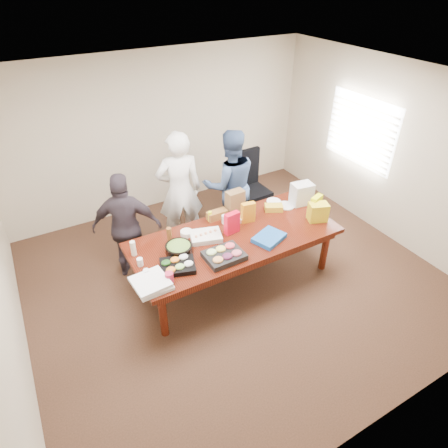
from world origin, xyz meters
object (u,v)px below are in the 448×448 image
salad_bowl (179,249)px  office_chair (253,190)px  person_right (230,185)px  conference_table (234,258)px  sheet_cake (206,236)px  person_center (180,191)px

salad_bowl → office_chair: bearing=31.5°
person_right → salad_bowl: person_right is taller
conference_table → salad_bowl: size_ratio=8.18×
office_chair → person_right: person_right is taller
person_right → sheet_cake: person_right is taller
conference_table → office_chair: size_ratio=2.40×
person_right → salad_bowl: (-1.31, -0.99, -0.09)m
conference_table → salad_bowl: 0.90m
conference_table → person_center: (-0.27, 1.17, 0.56)m
office_chair → salad_bowl: office_chair is taller
office_chair → person_center: size_ratio=0.62×
conference_table → office_chair: 1.60m
conference_table → person_center: bearing=102.9°
person_right → office_chair: bearing=-149.5°
salad_bowl → sheet_cake: bearing=12.9°
person_center → sheet_cake: size_ratio=4.66×
conference_table → office_chair: (1.06, 1.18, 0.21)m
sheet_cake → salad_bowl: salad_bowl is taller
person_center → sheet_cake: bearing=97.6°
office_chair → sheet_cake: size_ratio=2.91×
person_center → salad_bowl: bearing=77.9°
conference_table → sheet_cake: 0.57m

